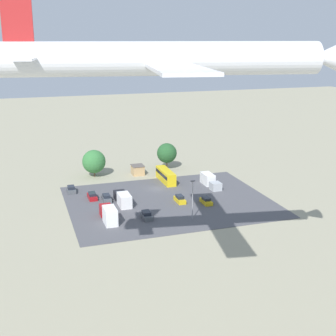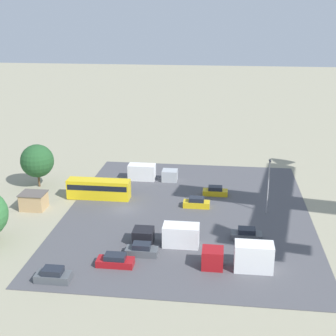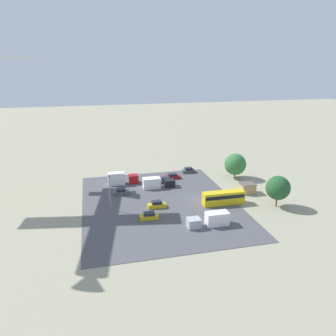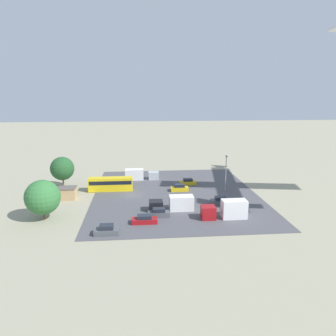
{
  "view_description": "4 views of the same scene",
  "coord_description": "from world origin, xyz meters",
  "px_view_note": "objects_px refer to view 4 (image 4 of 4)",
  "views": [
    {
      "loc": [
        31.97,
        106.94,
        36.85
      ],
      "look_at": [
        7.36,
        31.48,
        14.53
      ],
      "focal_mm": 50.0,
      "sensor_mm": 36.0,
      "label": 1
    },
    {
      "loc": [
        65.27,
        14.74,
        29.36
      ],
      "look_at": [
        2.07,
        7.1,
        7.78
      ],
      "focal_mm": 50.0,
      "sensor_mm": 36.0,
      "label": 2
    },
    {
      "loc": [
        -71.59,
        25.04,
        32.68
      ],
      "look_at": [
        3.48,
        6.95,
        7.8
      ],
      "focal_mm": 35.0,
      "sensor_mm": 36.0,
      "label": 3
    },
    {
      "loc": [
        71.14,
        1.68,
        22.51
      ],
      "look_at": [
        -0.82,
        8.24,
        5.97
      ],
      "focal_mm": 35.0,
      "sensor_mm": 36.0,
      "label": 4
    }
  ],
  "objects_px": {
    "shed_building": "(67,193)",
    "parked_car_4": "(188,182)",
    "parked_car_2": "(144,220)",
    "parked_car_3": "(221,201)",
    "parked_truck_1": "(227,210)",
    "bus": "(111,184)",
    "parked_car_1": "(179,188)",
    "parked_car_5": "(159,213)",
    "parked_car_0": "(107,230)",
    "parked_truck_2": "(174,204)",
    "parked_truck_0": "(140,175)"
  },
  "relations": [
    {
      "from": "parked_car_1",
      "to": "parked_car_5",
      "type": "xyz_separation_m",
      "value": [
        15.95,
        -5.88,
        -0.0
      ]
    },
    {
      "from": "parked_car_2",
      "to": "parked_car_5",
      "type": "bearing_deg",
      "value": 136.68
    },
    {
      "from": "parked_truck_1",
      "to": "parked_truck_2",
      "type": "xyz_separation_m",
      "value": [
        -5.06,
        -9.14,
        -0.25
      ]
    },
    {
      "from": "parked_car_0",
      "to": "parked_car_2",
      "type": "xyz_separation_m",
      "value": [
        -4.14,
        6.26,
        -0.05
      ]
    },
    {
      "from": "parked_car_1",
      "to": "bus",
      "type": "bearing_deg",
      "value": 83.74
    },
    {
      "from": "parked_car_2",
      "to": "shed_building",
      "type": "bearing_deg",
      "value": -132.98
    },
    {
      "from": "bus",
      "to": "parked_car_2",
      "type": "xyz_separation_m",
      "value": [
        20.6,
        7.48,
        -1.08
      ]
    },
    {
      "from": "parked_truck_1",
      "to": "parked_truck_2",
      "type": "distance_m",
      "value": 10.45
    },
    {
      "from": "parked_car_5",
      "to": "parked_truck_0",
      "type": "bearing_deg",
      "value": 6.94
    },
    {
      "from": "parked_car_1",
      "to": "parked_truck_2",
      "type": "xyz_separation_m",
      "value": [
        12.75,
        -2.65,
        0.63
      ]
    },
    {
      "from": "parked_truck_1",
      "to": "parked_truck_2",
      "type": "height_order",
      "value": "parked_truck_1"
    },
    {
      "from": "parked_truck_2",
      "to": "bus",
      "type": "bearing_deg",
      "value": 42.79
    },
    {
      "from": "parked_truck_0",
      "to": "parked_car_5",
      "type": "bearing_deg",
      "value": 6.94
    },
    {
      "from": "shed_building",
      "to": "parked_car_5",
      "type": "bearing_deg",
      "value": 57.04
    },
    {
      "from": "bus",
      "to": "parked_car_4",
      "type": "bearing_deg",
      "value": 100.91
    },
    {
      "from": "parked_truck_1",
      "to": "parked_car_4",
      "type": "bearing_deg",
      "value": 9.06
    },
    {
      "from": "parked_car_0",
      "to": "parked_car_2",
      "type": "relative_size",
      "value": 0.9
    },
    {
      "from": "parked_car_2",
      "to": "parked_car_3",
      "type": "distance_m",
      "value": 18.24
    },
    {
      "from": "parked_car_2",
      "to": "parked_car_5",
      "type": "height_order",
      "value": "parked_car_5"
    },
    {
      "from": "shed_building",
      "to": "parked_truck_1",
      "type": "distance_m",
      "value": 34.6
    },
    {
      "from": "shed_building",
      "to": "parked_car_4",
      "type": "distance_m",
      "value": 29.22
    },
    {
      "from": "parked_truck_0",
      "to": "parked_truck_1",
      "type": "height_order",
      "value": "parked_truck_1"
    },
    {
      "from": "parked_car_1",
      "to": "parked_truck_1",
      "type": "relative_size",
      "value": 0.49
    },
    {
      "from": "parked_car_1",
      "to": "parked_truck_0",
      "type": "relative_size",
      "value": 0.46
    },
    {
      "from": "bus",
      "to": "parked_truck_1",
      "type": "height_order",
      "value": "parked_truck_1"
    },
    {
      "from": "parked_truck_1",
      "to": "bus",
      "type": "bearing_deg",
      "value": 49.07
    },
    {
      "from": "parked_truck_0",
      "to": "bus",
      "type": "bearing_deg",
      "value": -35.54
    },
    {
      "from": "parked_truck_0",
      "to": "parked_truck_2",
      "type": "xyz_separation_m",
      "value": [
        24.15,
        6.55,
        0.02
      ]
    },
    {
      "from": "parked_car_2",
      "to": "parked_truck_1",
      "type": "xyz_separation_m",
      "value": [
        -1.03,
        15.09,
        0.94
      ]
    },
    {
      "from": "parked_car_2",
      "to": "parked_car_3",
      "type": "bearing_deg",
      "value": 118.94
    },
    {
      "from": "parked_car_0",
      "to": "shed_building",
      "type": "bearing_deg",
      "value": -152.4
    },
    {
      "from": "parked_car_2",
      "to": "parked_truck_2",
      "type": "xyz_separation_m",
      "value": [
        -6.09,
        5.95,
        0.69
      ]
    },
    {
      "from": "shed_building",
      "to": "parked_car_1",
      "type": "bearing_deg",
      "value": 98.03
    },
    {
      "from": "parked_car_3",
      "to": "parked_car_0",
      "type": "bearing_deg",
      "value": 120.27
    },
    {
      "from": "parked_car_0",
      "to": "parked_truck_1",
      "type": "relative_size",
      "value": 0.48
    },
    {
      "from": "parked_car_0",
      "to": "parked_car_2",
      "type": "bearing_deg",
      "value": 123.49
    },
    {
      "from": "parked_car_3",
      "to": "parked_truck_0",
      "type": "xyz_separation_m",
      "value": [
        -21.41,
        -16.56,
        0.62
      ]
    },
    {
      "from": "bus",
      "to": "parked_truck_1",
      "type": "relative_size",
      "value": 1.22
    },
    {
      "from": "parked_car_3",
      "to": "parked_car_5",
      "type": "xyz_separation_m",
      "value": [
        5.94,
        -13.24,
        0.01
      ]
    },
    {
      "from": "shed_building",
      "to": "parked_car_1",
      "type": "height_order",
      "value": "shed_building"
    },
    {
      "from": "parked_car_0",
      "to": "parked_truck_2",
      "type": "distance_m",
      "value": 15.94
    },
    {
      "from": "bus",
      "to": "parked_truck_1",
      "type": "bearing_deg",
      "value": 49.07
    },
    {
      "from": "shed_building",
      "to": "parked_car_0",
      "type": "bearing_deg",
      "value": 27.6
    },
    {
      "from": "bus",
      "to": "shed_building",
      "type": "bearing_deg",
      "value": -59.36
    },
    {
      "from": "bus",
      "to": "parked_car_5",
      "type": "relative_size",
      "value": 2.55
    },
    {
      "from": "parked_car_0",
      "to": "parked_truck_1",
      "type": "xyz_separation_m",
      "value": [
        -5.17,
        21.35,
        0.89
      ]
    },
    {
      "from": "parked_car_3",
      "to": "parked_car_1",
      "type": "bearing_deg",
      "value": 36.3
    },
    {
      "from": "parked_car_1",
      "to": "parked_car_2",
      "type": "relative_size",
      "value": 0.92
    },
    {
      "from": "parked_truck_2",
      "to": "parked_car_4",
      "type": "bearing_deg",
      "value": -16.68
    },
    {
      "from": "bus",
      "to": "parked_car_2",
      "type": "distance_m",
      "value": 21.94
    }
  ]
}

